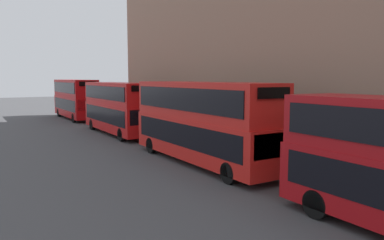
{
  "coord_description": "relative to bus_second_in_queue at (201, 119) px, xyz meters",
  "views": [
    {
      "loc": [
        -9.56,
        0.12,
        4.76
      ],
      "look_at": [
        0.48,
        16.46,
        2.6
      ],
      "focal_mm": 35.0,
      "sensor_mm": 36.0,
      "label": 1
    }
  ],
  "objects": [
    {
      "name": "bus_third_in_queue",
      "position": [
        -0.0,
        12.94,
        -0.09
      ],
      "size": [
        2.59,
        10.51,
        4.36
      ],
      "color": "red",
      "rests_on": "ground"
    },
    {
      "name": "bus_second_in_queue",
      "position": [
        0.0,
        0.0,
        0.0
      ],
      "size": [
        2.59,
        11.32,
        4.53
      ],
      "color": "red",
      "rests_on": "ground"
    },
    {
      "name": "bus_trailing",
      "position": [
        -0.0,
        26.86,
        0.0
      ],
      "size": [
        2.59,
        10.49,
        4.54
      ],
      "color": "#B20C0F",
      "rests_on": "ground"
    }
  ]
}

